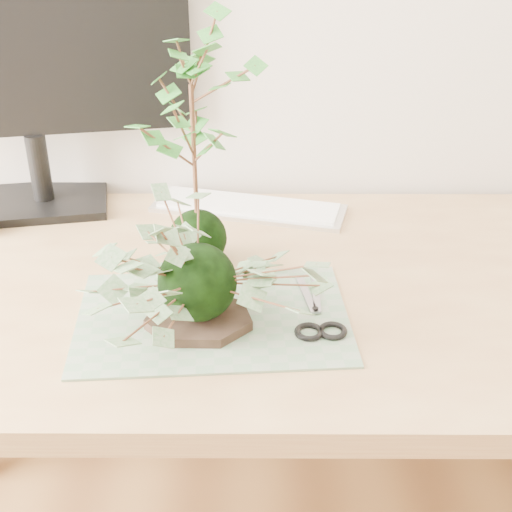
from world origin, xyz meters
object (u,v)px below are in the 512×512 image
desk (272,327)px  keyboard (248,207)px  maple_kokedama (192,100)px  monitor (22,48)px  ivy_kokedama (196,249)px

desk → keyboard: 0.29m
desk → maple_kokedama: 0.40m
desk → maple_kokedama: (-0.13, 0.06, 0.37)m
desk → monitor: (-0.45, 0.30, 0.40)m
ivy_kokedama → maple_kokedama: maple_kokedama is taller
maple_kokedama → monitor: 0.40m
maple_kokedama → monitor: size_ratio=0.68×
maple_kokedama → keyboard: bearing=68.7°
ivy_kokedama → maple_kokedama: (-0.01, 0.19, 0.16)m
desk → monitor: monitor is taller
monitor → desk: bearing=-44.2°
ivy_kokedama → monitor: size_ratio=0.54×
keyboard → monitor: bearing=-170.1°
desk → ivy_kokedama: (-0.11, -0.12, 0.22)m
desk → monitor: bearing=146.2°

